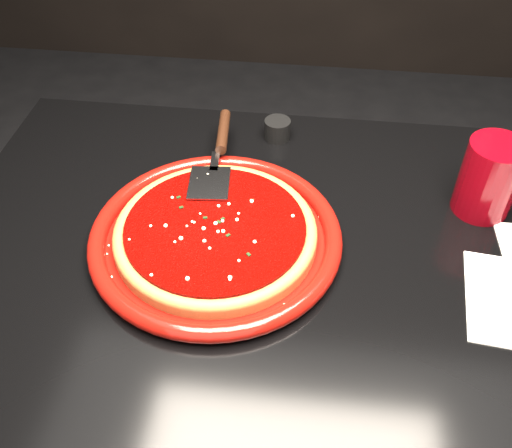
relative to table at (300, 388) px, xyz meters
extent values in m
cube|color=black|center=(0.00, 0.00, 0.00)|extent=(1.20, 0.80, 0.75)
cylinder|color=#6F0B07|center=(-0.15, 0.02, 0.39)|extent=(0.42, 0.42, 0.03)
cylinder|color=brown|center=(-0.15, 0.02, 0.39)|extent=(0.34, 0.34, 0.02)
torus|color=brown|center=(-0.15, 0.02, 0.40)|extent=(0.34, 0.34, 0.02)
cylinder|color=#6A0200|center=(-0.15, 0.02, 0.41)|extent=(0.30, 0.30, 0.01)
cylinder|color=maroon|center=(0.27, 0.16, 0.44)|extent=(0.10, 0.10, 0.13)
cylinder|color=black|center=(-0.09, 0.32, 0.39)|extent=(0.05, 0.05, 0.04)
camera|label=1|loc=(-0.01, -0.60, 1.02)|focal=40.00mm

